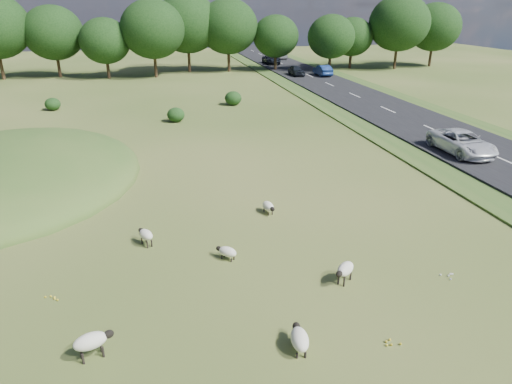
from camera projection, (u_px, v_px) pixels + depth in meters
The scene contains 16 objects.
ground at pixel (191, 134), 37.93m from camera, with size 160.00×160.00×0.00m, color #335119.
mound at pixel (8, 178), 28.28m from camera, with size 16.00×20.00×4.00m, color #33561E.
road at pixel (362, 99), 50.95m from camera, with size 8.00×150.00×0.25m, color black.
treeline at pixel (159, 29), 67.18m from camera, with size 96.28×14.66×11.70m.
shrubs at pixel (168, 104), 45.74m from camera, with size 19.96×9.27×1.46m.
sheep_0 at pixel (268, 206), 23.33m from camera, with size 0.65×1.11×0.62m.
sheep_1 at pixel (92, 341), 13.66m from camera, with size 1.27×0.82×0.88m.
sheep_2 at pixel (146, 235), 20.18m from camera, with size 0.81×1.07×0.76m.
sheep_3 at pixel (227, 252), 19.12m from camera, with size 0.94×0.91×0.57m.
sheep_4 at pixel (299, 339), 14.01m from camera, with size 0.66×1.27×0.72m.
sheep_5 at pixel (345, 269), 17.42m from camera, with size 1.11×1.02×0.83m.
car_0 at pixel (462, 142), 31.94m from camera, with size 2.56×5.56×1.55m, color white.
car_1 at pixel (271, 59), 80.34m from camera, with size 2.41×5.23×1.45m, color black.
car_2 at pixel (323, 70), 67.02m from camera, with size 1.60×4.59×1.51m, color navy.
car_3 at pixel (296, 71), 67.01m from camera, with size 1.68×4.19×1.43m, color black.
car_4 at pixel (281, 55), 87.94m from camera, with size 1.93×4.74×1.37m, color #9D9FA5.
Camera 1 is at (-2.76, -17.22, 9.96)m, focal length 32.00 mm.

